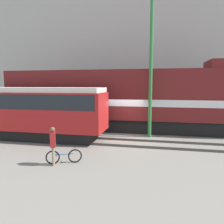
% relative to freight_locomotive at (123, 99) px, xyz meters
% --- Properties ---
extents(ground_plane, '(120.00, 120.00, 0.00)m').
position_rel_freight_locomotive_xyz_m(ground_plane, '(0.48, -2.25, -2.46)').
color(ground_plane, gray).
extents(track_near, '(60.00, 1.50, 0.14)m').
position_rel_freight_locomotive_xyz_m(track_near, '(0.48, -4.06, -2.39)').
color(track_near, '#47423D').
rests_on(track_near, ground).
extents(track_far, '(60.00, 1.50, 0.14)m').
position_rel_freight_locomotive_xyz_m(track_far, '(0.48, 0.00, -2.39)').
color(track_far, '#47423D').
rests_on(track_far, ground).
extents(building_backdrop, '(35.39, 6.00, 15.83)m').
position_rel_freight_locomotive_xyz_m(building_backdrop, '(0.48, 8.75, 5.46)').
color(building_backdrop, '#B7B2A8').
rests_on(building_backdrop, ground).
extents(freight_locomotive, '(18.47, 3.04, 5.27)m').
position_rel_freight_locomotive_xyz_m(freight_locomotive, '(0.00, 0.00, 0.00)').
color(freight_locomotive, black).
rests_on(freight_locomotive, ground).
extents(streetcar, '(10.92, 2.54, 3.40)m').
position_rel_freight_locomotive_xyz_m(streetcar, '(-5.96, -4.06, -0.51)').
color(streetcar, black).
rests_on(streetcar, ground).
extents(bicycle, '(1.52, 0.76, 0.70)m').
position_rel_freight_locomotive_xyz_m(bicycle, '(-1.41, -7.98, -2.13)').
color(bicycle, black).
rests_on(bicycle, ground).
extents(person, '(0.35, 0.42, 1.73)m').
position_rel_freight_locomotive_xyz_m(person, '(-1.77, -8.29, -1.40)').
color(person, '#8C7A5B').
rests_on(person, ground).
extents(utility_pole_left, '(0.23, 0.23, 9.99)m').
position_rel_freight_locomotive_xyz_m(utility_pole_left, '(2.20, -2.03, 2.53)').
color(utility_pole_left, '#2D7238').
rests_on(utility_pole_left, ground).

